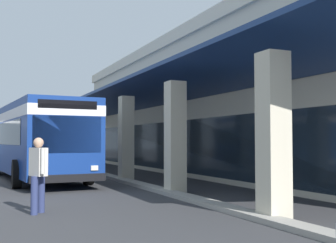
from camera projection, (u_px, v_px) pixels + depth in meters
name	position (u px, v px, depth m)	size (l,w,h in m)	color
ground	(158.00, 173.00, 22.46)	(120.00, 120.00, 0.00)	#38383A
curb_strip	(103.00, 175.00, 20.62)	(36.33, 0.50, 0.12)	#9E998E
plaza_building	(270.00, 108.00, 24.59)	(30.58, 16.23, 7.03)	beige
transit_bus	(34.00, 136.00, 19.02)	(11.37, 3.41, 3.34)	navy
pedestrian	(38.00, 171.00, 9.90)	(0.68, 0.38, 1.72)	navy
potted_palm	(83.00, 157.00, 30.65)	(1.87, 1.66, 2.59)	brown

